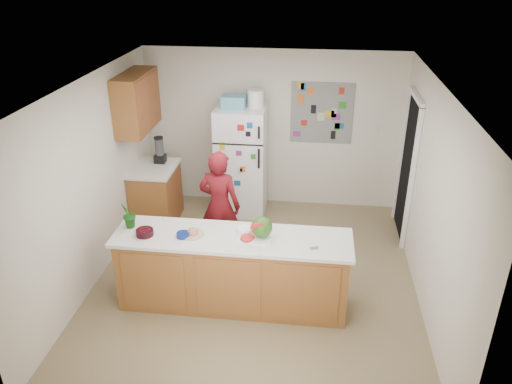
# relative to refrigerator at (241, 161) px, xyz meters

# --- Properties ---
(floor) EXTENTS (4.00, 4.50, 0.02)m
(floor) POSITION_rel_refrigerator_xyz_m (0.45, -1.88, -0.86)
(floor) COLOR brown
(floor) RESTS_ON ground
(wall_back) EXTENTS (4.00, 0.02, 2.50)m
(wall_back) POSITION_rel_refrigerator_xyz_m (0.45, 0.38, 0.40)
(wall_back) COLOR beige
(wall_back) RESTS_ON ground
(wall_left) EXTENTS (0.02, 4.50, 2.50)m
(wall_left) POSITION_rel_refrigerator_xyz_m (-1.56, -1.88, 0.40)
(wall_left) COLOR beige
(wall_left) RESTS_ON ground
(wall_right) EXTENTS (0.02, 4.50, 2.50)m
(wall_right) POSITION_rel_refrigerator_xyz_m (2.46, -1.88, 0.40)
(wall_right) COLOR beige
(wall_right) RESTS_ON ground
(ceiling) EXTENTS (4.00, 4.50, 0.02)m
(ceiling) POSITION_rel_refrigerator_xyz_m (0.45, -1.88, 1.66)
(ceiling) COLOR white
(ceiling) RESTS_ON wall_back
(doorway) EXTENTS (0.03, 0.85, 2.04)m
(doorway) POSITION_rel_refrigerator_xyz_m (2.44, -0.43, 0.17)
(doorway) COLOR black
(doorway) RESTS_ON ground
(peninsula_base) EXTENTS (2.60, 0.62, 0.88)m
(peninsula_base) POSITION_rel_refrigerator_xyz_m (0.25, -2.38, -0.41)
(peninsula_base) COLOR brown
(peninsula_base) RESTS_ON floor
(peninsula_top) EXTENTS (2.68, 0.70, 0.04)m
(peninsula_top) POSITION_rel_refrigerator_xyz_m (0.25, -2.38, 0.05)
(peninsula_top) COLOR silver
(peninsula_top) RESTS_ON peninsula_base
(side_counter_base) EXTENTS (0.60, 0.80, 0.86)m
(side_counter_base) POSITION_rel_refrigerator_xyz_m (-1.24, -0.53, -0.42)
(side_counter_base) COLOR brown
(side_counter_base) RESTS_ON floor
(side_counter_top) EXTENTS (0.64, 0.84, 0.04)m
(side_counter_top) POSITION_rel_refrigerator_xyz_m (-1.24, -0.53, 0.03)
(side_counter_top) COLOR silver
(side_counter_top) RESTS_ON side_counter_base
(upper_cabinets) EXTENTS (0.35, 1.00, 0.80)m
(upper_cabinets) POSITION_rel_refrigerator_xyz_m (-1.37, -0.58, 1.05)
(upper_cabinets) COLOR brown
(upper_cabinets) RESTS_ON wall_left
(refrigerator) EXTENTS (0.75, 0.70, 1.70)m
(refrigerator) POSITION_rel_refrigerator_xyz_m (0.00, 0.00, 0.00)
(refrigerator) COLOR silver
(refrigerator) RESTS_ON floor
(fridge_top_bin) EXTENTS (0.35, 0.28, 0.18)m
(fridge_top_bin) POSITION_rel_refrigerator_xyz_m (-0.10, 0.00, 0.94)
(fridge_top_bin) COLOR #5999B2
(fridge_top_bin) RESTS_ON refrigerator
(photo_collage) EXTENTS (0.95, 0.01, 0.95)m
(photo_collage) POSITION_rel_refrigerator_xyz_m (1.20, 0.36, 0.70)
(photo_collage) COLOR slate
(photo_collage) RESTS_ON wall_back
(person) EXTENTS (0.61, 0.45, 1.54)m
(person) POSITION_rel_refrigerator_xyz_m (-0.08, -1.38, -0.08)
(person) COLOR maroon
(person) RESTS_ON floor
(blender_appliance) EXTENTS (0.13, 0.13, 0.38)m
(blender_appliance) POSITION_rel_refrigerator_xyz_m (-1.19, -0.33, 0.24)
(blender_appliance) COLOR black
(blender_appliance) RESTS_ON side_counter_top
(cutting_board) EXTENTS (0.39, 0.31, 0.01)m
(cutting_board) POSITION_rel_refrigerator_xyz_m (0.52, -2.38, 0.08)
(cutting_board) COLOR silver
(cutting_board) RESTS_ON peninsula_top
(watermelon) EXTENTS (0.24, 0.24, 0.24)m
(watermelon) POSITION_rel_refrigerator_xyz_m (0.58, -2.36, 0.20)
(watermelon) COLOR #265A0F
(watermelon) RESTS_ON cutting_board
(watermelon_slice) EXTENTS (0.15, 0.15, 0.02)m
(watermelon_slice) POSITION_rel_refrigerator_xyz_m (0.43, -2.43, 0.09)
(watermelon_slice) COLOR red
(watermelon_slice) RESTS_ON cutting_board
(cherry_bowl) EXTENTS (0.22, 0.22, 0.07)m
(cherry_bowl) POSITION_rel_refrigerator_xyz_m (-0.72, -2.47, 0.11)
(cherry_bowl) COLOR black
(cherry_bowl) RESTS_ON peninsula_top
(white_bowl) EXTENTS (0.18, 0.18, 0.06)m
(white_bowl) POSITION_rel_refrigerator_xyz_m (0.38, -2.28, 0.10)
(white_bowl) COLOR white
(white_bowl) RESTS_ON peninsula_top
(cobalt_bowl) EXTENTS (0.18, 0.18, 0.05)m
(cobalt_bowl) POSITION_rel_refrigerator_xyz_m (-0.29, -2.45, 0.10)
(cobalt_bowl) COLOR navy
(cobalt_bowl) RESTS_ON peninsula_top
(plate) EXTENTS (0.26, 0.26, 0.02)m
(plate) POSITION_rel_refrigerator_xyz_m (-0.19, -2.40, 0.08)
(plate) COLOR beige
(plate) RESTS_ON peninsula_top
(paper_towel) EXTENTS (0.21, 0.20, 0.02)m
(paper_towel) POSITION_rel_refrigerator_xyz_m (0.58, -2.45, 0.08)
(paper_towel) COLOR white
(paper_towel) RESTS_ON peninsula_top
(keys) EXTENTS (0.10, 0.07, 0.01)m
(keys) POSITION_rel_refrigerator_xyz_m (1.16, -2.52, 0.08)
(keys) COLOR gray
(keys) RESTS_ON peninsula_top
(potted_plant) EXTENTS (0.16, 0.19, 0.33)m
(potted_plant) POSITION_rel_refrigerator_xyz_m (-0.95, -2.33, 0.23)
(potted_plant) COLOR #11430D
(potted_plant) RESTS_ON peninsula_top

